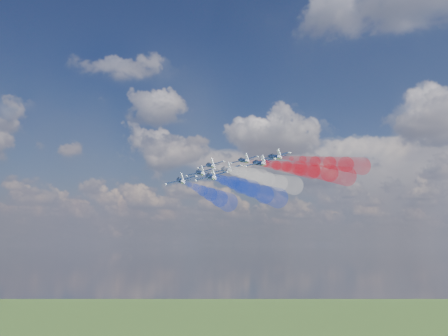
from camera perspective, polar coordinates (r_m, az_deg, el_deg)
The scene contains 16 objects.
jet_lead at distance 190.51m, azimuth -1.57°, elevation 0.31°, with size 11.00×13.75×3.67m, color black, non-canonical shape.
trail_lead at distance 160.09m, azimuth 1.21°, elevation -0.32°, with size 4.58×51.14×4.58m, color silver, non-canonical shape.
jet_inner_left at distance 178.13m, azimuth -2.74°, elevation -0.54°, with size 11.00×13.75×3.67m, color black, non-canonical shape.
trail_inner_left at distance 147.57m, azimuth 0.04°, elevation -1.40°, with size 4.58×51.14×4.58m, color #1731C5, non-canonical shape.
jet_inner_right at distance 182.24m, azimuth 2.27°, elevation 0.88°, with size 11.00×13.75×3.67m, color black, non-canonical shape.
trail_inner_right at distance 152.52m, azimuth 5.96°, elevation 0.32°, with size 4.58×51.14×4.58m, color red, non-canonical shape.
jet_outer_left at distance 166.95m, azimuth -4.99°, elevation -1.45°, with size 11.00×13.75×3.67m, color black, non-canonical shape.
trail_outer_left at distance 136.15m, azimuth -2.49°, elevation -2.60°, with size 4.58×51.14×4.58m, color #1731C5, non-canonical shape.
jet_center_third at distance 169.25m, azimuth 0.26°, elevation -0.20°, with size 11.00×13.75×3.67m, color black, non-canonical shape.
trail_center_third at distance 139.19m, azimuth 3.87°, elevation -1.04°, with size 4.58×51.14×4.58m, color silver, non-canonical shape.
jet_outer_right at distance 174.85m, azimuth 5.84°, elevation 1.29°, with size 11.00×13.75×3.67m, color black, non-canonical shape.
trail_outer_right at distance 145.93m, azimuth 10.43°, elevation 0.79°, with size 4.58×51.14×4.58m, color red, non-canonical shape.
jet_rear_left at distance 158.23m, azimuth -1.51°, elevation -1.01°, with size 11.00×13.75×3.67m, color black, non-canonical shape.
trail_rear_left at distance 127.92m, azimuth 1.99°, elevation -2.11°, with size 4.58×51.14×4.58m, color #1731C5, non-canonical shape.
jet_rear_right at distance 163.94m, azimuth 4.05°, elevation 0.57°, with size 11.00×13.75×3.67m, color black, non-canonical shape.
trail_rear_right at distance 134.65m, azimuth 8.63°, elevation -0.13°, with size 4.58×51.14×4.58m, color red, non-canonical shape.
Camera 1 is at (78.93, -131.84, 106.89)m, focal length 39.85 mm.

